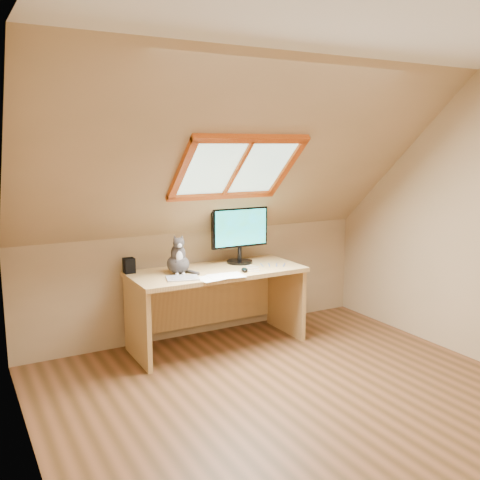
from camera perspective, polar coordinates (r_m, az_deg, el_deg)
ground at (r=3.91m, az=7.34°, el=-17.39°), size 3.50×3.50×0.00m
room_shell at (r=3.42m, az=8.79°, el=3.75°), size 3.52×3.52×2.41m
desk at (r=4.89m, az=-2.84°, el=-5.51°), size 1.55×0.68×0.71m
monitor at (r=4.97m, az=-0.02°, el=0.94°), size 0.57×0.24×0.53m
cat at (r=4.62m, az=-6.61°, el=-2.07°), size 0.23×0.26×0.35m
desk_speaker at (r=4.73m, az=-11.75°, el=-2.68°), size 0.09×0.09×0.13m
graphics_tablet at (r=4.47m, az=-6.15°, el=-4.06°), size 0.31×0.25×0.01m
mouse at (r=4.69m, az=0.49°, el=-3.19°), size 0.09×0.12×0.03m
papers at (r=4.49m, az=-2.38°, el=-3.97°), size 0.33×0.27×0.00m
cables at (r=4.88m, az=2.71°, el=-2.83°), size 0.51×0.26×0.01m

